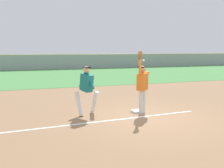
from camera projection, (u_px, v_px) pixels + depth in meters
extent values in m
plane|color=#936D4C|center=(149.00, 117.00, 9.00)|extent=(73.12, 73.12, 0.00)
cube|color=#4C8C47|center=(69.00, 75.00, 23.39)|extent=(53.66, 15.00, 0.01)
cube|color=white|center=(24.00, 130.00, 7.55)|extent=(11.98, 0.93, 0.01)
cube|color=white|center=(137.00, 111.00, 9.70)|extent=(0.40, 0.40, 0.08)
cylinder|color=silver|center=(143.00, 101.00, 9.63)|extent=(0.21, 0.21, 0.85)
cylinder|color=silver|center=(141.00, 102.00, 9.46)|extent=(0.21, 0.21, 0.85)
cube|color=orange|center=(142.00, 82.00, 9.45)|extent=(0.50, 0.48, 0.60)
sphere|color=tan|center=(143.00, 69.00, 9.39)|extent=(0.32, 0.32, 0.23)
cube|color=black|center=(142.00, 67.00, 9.40)|extent=(0.29, 0.30, 0.05)
cylinder|color=orange|center=(140.00, 65.00, 9.18)|extent=(0.13, 0.13, 0.62)
cylinder|color=orange|center=(145.00, 73.00, 9.60)|extent=(0.54, 0.46, 0.09)
ellipsoid|color=brown|center=(140.00, 55.00, 9.13)|extent=(0.30, 0.29, 0.32)
cylinder|color=white|center=(94.00, 102.00, 9.45)|extent=(0.31, 0.46, 0.85)
cylinder|color=white|center=(79.00, 104.00, 9.19)|extent=(0.31, 0.46, 0.85)
cube|color=#197272|center=(87.00, 83.00, 9.23)|extent=(0.45, 0.58, 0.66)
sphere|color=#DBAD84|center=(86.00, 70.00, 9.17)|extent=(0.30, 0.30, 0.23)
cube|color=black|center=(87.00, 68.00, 9.18)|extent=(0.28, 0.27, 0.05)
cylinder|color=#197272|center=(83.00, 80.00, 9.38)|extent=(0.24, 0.40, 0.58)
cylinder|color=#197272|center=(90.00, 81.00, 9.06)|extent=(0.24, 0.40, 0.58)
sphere|color=white|center=(144.00, 60.00, 9.69)|extent=(0.07, 0.07, 0.07)
cube|color=#93999E|center=(57.00, 62.00, 30.30)|extent=(53.66, 0.06, 1.66)
cylinder|color=yellow|center=(57.00, 55.00, 30.18)|extent=(53.66, 0.06, 0.06)
cylinder|color=gray|center=(57.00, 62.00, 30.30)|extent=(0.08, 0.08, 1.66)
cylinder|color=gray|center=(160.00, 61.00, 34.69)|extent=(0.08, 0.08, 1.66)
cube|color=#B21E1E|center=(8.00, 64.00, 31.82)|extent=(4.49, 2.12, 0.55)
cube|color=#2D333D|center=(8.00, 60.00, 31.76)|extent=(2.28, 1.86, 0.40)
cylinder|color=black|center=(21.00, 65.00, 33.27)|extent=(0.61, 0.25, 0.60)
cylinder|color=black|center=(22.00, 66.00, 31.53)|extent=(0.61, 0.25, 0.60)
cube|color=tan|center=(46.00, 63.00, 33.67)|extent=(4.57, 2.33, 0.55)
cube|color=#2D333D|center=(46.00, 59.00, 33.60)|extent=(2.36, 1.96, 0.40)
cylinder|color=black|center=(57.00, 64.00, 34.96)|extent=(0.62, 0.28, 0.60)
cylinder|color=black|center=(58.00, 65.00, 33.12)|extent=(0.62, 0.28, 0.60)
cylinder|color=black|center=(35.00, 65.00, 34.28)|extent=(0.62, 0.28, 0.60)
cylinder|color=black|center=(34.00, 66.00, 32.45)|extent=(0.62, 0.28, 0.60)
cube|color=white|center=(78.00, 62.00, 35.15)|extent=(4.54, 2.25, 0.55)
cube|color=#2D333D|center=(78.00, 59.00, 35.08)|extent=(2.33, 1.92, 0.40)
cylinder|color=black|center=(87.00, 64.00, 36.62)|extent=(0.62, 0.27, 0.60)
cylinder|color=black|center=(91.00, 64.00, 34.90)|extent=(0.62, 0.27, 0.60)
cylinder|color=black|center=(66.00, 64.00, 35.46)|extent=(0.62, 0.27, 0.60)
cylinder|color=black|center=(70.00, 65.00, 33.74)|extent=(0.62, 0.27, 0.60)
cube|color=black|center=(118.00, 62.00, 36.48)|extent=(4.54, 2.24, 0.55)
cube|color=#2D333D|center=(118.00, 58.00, 36.42)|extent=(2.33, 1.92, 0.40)
cylinder|color=black|center=(126.00, 63.00, 37.80)|extent=(0.62, 0.27, 0.60)
cylinder|color=black|center=(130.00, 64.00, 35.97)|extent=(0.62, 0.27, 0.60)
cylinder|color=black|center=(106.00, 64.00, 37.07)|extent=(0.62, 0.27, 0.60)
cylinder|color=black|center=(109.00, 64.00, 35.24)|extent=(0.62, 0.27, 0.60)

